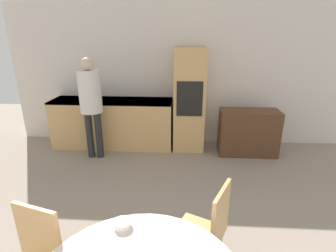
{
  "coord_description": "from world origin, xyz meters",
  "views": [
    {
      "loc": [
        0.13,
        0.5,
        2.06
      ],
      "look_at": [
        -0.03,
        3.13,
        1.12
      ],
      "focal_mm": 28.0,
      "sensor_mm": 36.0,
      "label": 1
    }
  ],
  "objects_px": {
    "chair_far_right": "(208,230)",
    "person_standing": "(91,98)",
    "sideboard": "(248,132)",
    "oven_unit": "(189,100)",
    "bowl_near": "(122,224)"
  },
  "relations": [
    {
      "from": "chair_far_right",
      "to": "bowl_near",
      "type": "relative_size",
      "value": 7.41
    },
    {
      "from": "chair_far_right",
      "to": "bowl_near",
      "type": "bearing_deg",
      "value": -40.51
    },
    {
      "from": "sideboard",
      "to": "chair_far_right",
      "type": "bearing_deg",
      "value": -109.45
    },
    {
      "from": "sideboard",
      "to": "chair_far_right",
      "type": "xyz_separation_m",
      "value": [
        -0.93,
        -2.63,
        0.12
      ]
    },
    {
      "from": "oven_unit",
      "to": "person_standing",
      "type": "relative_size",
      "value": 1.07
    },
    {
      "from": "sideboard",
      "to": "chair_far_right",
      "type": "distance_m",
      "value": 2.79
    },
    {
      "from": "sideboard",
      "to": "bowl_near",
      "type": "bearing_deg",
      "value": -118.28
    },
    {
      "from": "chair_far_right",
      "to": "oven_unit",
      "type": "bearing_deg",
      "value": -152.37
    },
    {
      "from": "oven_unit",
      "to": "chair_far_right",
      "type": "bearing_deg",
      "value": -87.52
    },
    {
      "from": "chair_far_right",
      "to": "person_standing",
      "type": "relative_size",
      "value": 0.55
    },
    {
      "from": "oven_unit",
      "to": "bowl_near",
      "type": "xyz_separation_m",
      "value": [
        -0.52,
        -3.14,
        -0.12
      ]
    },
    {
      "from": "oven_unit",
      "to": "bowl_near",
      "type": "relative_size",
      "value": 14.44
    },
    {
      "from": "oven_unit",
      "to": "sideboard",
      "type": "bearing_deg",
      "value": -12.04
    },
    {
      "from": "oven_unit",
      "to": "person_standing",
      "type": "bearing_deg",
      "value": -161.94
    },
    {
      "from": "sideboard",
      "to": "person_standing",
      "type": "bearing_deg",
      "value": -173.51
    }
  ]
}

